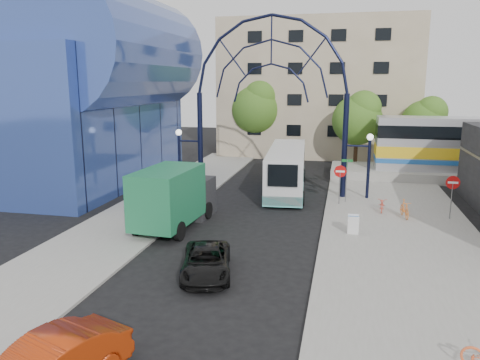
% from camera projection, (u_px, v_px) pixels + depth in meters
% --- Properties ---
extents(ground, '(120.00, 120.00, 0.00)m').
position_uv_depth(ground, '(216.00, 272.00, 19.39)').
color(ground, black).
rests_on(ground, ground).
extents(sidewalk_east, '(8.00, 56.00, 0.12)m').
position_uv_depth(sidewalk_east, '(407.00, 252.00, 21.48)').
color(sidewalk_east, gray).
rests_on(sidewalk_east, ground).
extents(plaza_west, '(5.00, 50.00, 0.12)m').
position_uv_depth(plaza_west, '(134.00, 220.00, 26.50)').
color(plaza_west, gray).
rests_on(plaza_west, ground).
extents(gateway_arch, '(13.64, 0.44, 12.10)m').
position_uv_depth(gateway_arch, '(271.00, 69.00, 30.99)').
color(gateway_arch, black).
rests_on(gateway_arch, ground).
extents(stop_sign, '(0.80, 0.07, 2.50)m').
position_uv_depth(stop_sign, '(340.00, 175.00, 29.40)').
color(stop_sign, slate).
rests_on(stop_sign, sidewalk_east).
extents(do_not_enter_sign, '(0.76, 0.07, 2.48)m').
position_uv_depth(do_not_enter_sign, '(453.00, 187.00, 26.17)').
color(do_not_enter_sign, slate).
rests_on(do_not_enter_sign, sidewalk_east).
extents(street_name_sign, '(0.70, 0.70, 2.80)m').
position_uv_depth(street_name_sign, '(347.00, 171.00, 29.86)').
color(street_name_sign, slate).
rests_on(street_name_sign, sidewalk_east).
extents(sandwich_board, '(0.55, 0.61, 0.99)m').
position_uv_depth(sandwich_board, '(353.00, 222.00, 23.74)').
color(sandwich_board, white).
rests_on(sandwich_board, sidewalk_east).
extents(transit_hall, '(16.50, 18.00, 14.50)m').
position_uv_depth(transit_hall, '(74.00, 96.00, 35.61)').
color(transit_hall, '#324B9A').
rests_on(transit_hall, ground).
extents(apartment_block, '(20.00, 12.10, 14.00)m').
position_uv_depth(apartment_block, '(319.00, 88.00, 50.90)').
color(apartment_block, tan).
rests_on(apartment_block, ground).
extents(tree_north_a, '(4.48, 4.48, 7.00)m').
position_uv_depth(tree_north_a, '(359.00, 117.00, 41.87)').
color(tree_north_a, '#382314').
rests_on(tree_north_a, ground).
extents(tree_north_b, '(5.12, 5.12, 8.00)m').
position_uv_depth(tree_north_b, '(257.00, 106.00, 47.70)').
color(tree_north_b, '#382314').
rests_on(tree_north_b, ground).
extents(tree_north_c, '(4.16, 4.16, 6.50)m').
position_uv_depth(tree_north_c, '(426.00, 120.00, 42.56)').
color(tree_north_c, '#382314').
rests_on(tree_north_c, ground).
extents(city_bus, '(3.36, 11.33, 3.07)m').
position_uv_depth(city_bus, '(287.00, 169.00, 33.70)').
color(city_bus, silver).
rests_on(city_bus, ground).
extents(green_truck, '(2.93, 6.77, 3.34)m').
position_uv_depth(green_truck, '(175.00, 197.00, 25.21)').
color(green_truck, black).
rests_on(green_truck, ground).
extents(black_suv, '(2.88, 4.52, 1.16)m').
position_uv_depth(black_suv, '(206.00, 262.00, 19.01)').
color(black_suv, black).
rests_on(black_suv, ground).
extents(bike_near_a, '(0.68, 1.63, 0.84)m').
position_uv_depth(bike_near_a, '(382.00, 204.00, 28.05)').
color(bike_near_a, '#E3402D').
rests_on(bike_near_a, sidewalk_east).
extents(bike_near_b, '(0.73, 1.73, 1.01)m').
position_uv_depth(bike_near_b, '(405.00, 209.00, 26.69)').
color(bike_near_b, orange).
rests_on(bike_near_b, sidewalk_east).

